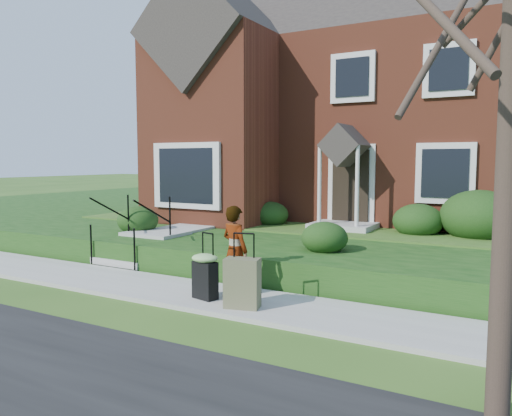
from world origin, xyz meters
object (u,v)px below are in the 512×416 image
Objects in this scene: front_steps at (143,243)px; suitcase_black at (205,273)px; woman at (235,250)px; suitcase_olive at (242,283)px.

suitcase_black is at bearing -32.68° from front_steps.
front_steps is at bearing -6.93° from woman.
suitcase_black is (3.24, -2.08, 0.04)m from front_steps.
front_steps reaches higher than suitcase_black.
suitcase_olive is at bearing 3.33° from suitcase_black.
suitcase_black is 0.83m from suitcase_olive.
suitcase_olive is (4.06, -2.22, 0.01)m from front_steps.
front_steps is at bearing 160.17° from suitcase_black.
suitcase_black is (-0.27, -0.52, -0.34)m from woman.
front_steps is 4.63m from suitcase_olive.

